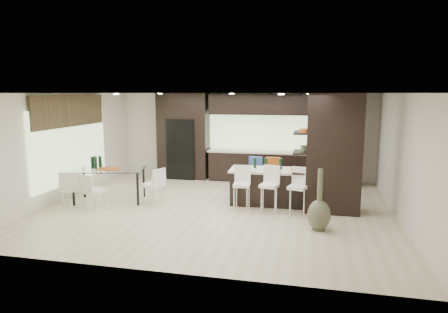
% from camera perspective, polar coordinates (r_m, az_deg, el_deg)
% --- Properties ---
extents(ground, '(8.00, 8.00, 0.00)m').
position_cam_1_polar(ground, '(9.53, -0.80, -7.40)').
color(ground, beige).
rests_on(ground, ground).
extents(back_wall, '(8.00, 0.02, 2.70)m').
position_cam_1_polar(back_wall, '(12.64, 2.90, 2.92)').
color(back_wall, silver).
rests_on(back_wall, ground).
extents(left_wall, '(0.02, 7.00, 2.70)m').
position_cam_1_polar(left_wall, '(10.88, -21.76, 1.29)').
color(left_wall, silver).
rests_on(left_wall, ground).
extents(right_wall, '(0.02, 7.00, 2.70)m').
position_cam_1_polar(right_wall, '(9.17, 24.26, -0.21)').
color(right_wall, silver).
rests_on(right_wall, ground).
extents(ceiling, '(8.00, 7.00, 0.02)m').
position_cam_1_polar(ceiling, '(9.14, -0.84, 9.06)').
color(ceiling, white).
rests_on(ceiling, ground).
extents(window_left, '(0.04, 3.20, 1.90)m').
position_cam_1_polar(window_left, '(11.02, -21.01, 1.42)').
color(window_left, '#B2D199').
rests_on(window_left, left_wall).
extents(window_back, '(3.40, 0.04, 1.20)m').
position_cam_1_polar(window_back, '(12.49, 5.59, 3.73)').
color(window_back, '#B2D199').
rests_on(window_back, back_wall).
extents(stone_accent, '(0.08, 3.00, 0.80)m').
position_cam_1_polar(stone_accent, '(10.93, -21.14, 6.10)').
color(stone_accent, brown).
rests_on(stone_accent, left_wall).
extents(ceiling_spots, '(4.00, 3.00, 0.02)m').
position_cam_1_polar(ceiling_spots, '(9.38, -0.48, 8.94)').
color(ceiling_spots, white).
rests_on(ceiling_spots, ceiling).
extents(back_cabinetry, '(6.80, 0.68, 2.70)m').
position_cam_1_polar(back_cabinetry, '(12.24, 4.95, 2.69)').
color(back_cabinetry, black).
rests_on(back_cabinetry, ground).
extents(refrigerator, '(0.90, 0.68, 1.90)m').
position_cam_1_polar(refrigerator, '(12.79, -5.83, 1.15)').
color(refrigerator, black).
rests_on(refrigerator, ground).
extents(partition_column, '(1.20, 0.80, 2.70)m').
position_cam_1_polar(partition_column, '(9.39, 15.39, 0.47)').
color(partition_column, black).
rests_on(partition_column, ground).
extents(kitchen_island, '(2.10, 0.97, 0.86)m').
position_cam_1_polar(kitchen_island, '(9.86, 6.93, -4.32)').
color(kitchen_island, black).
rests_on(kitchen_island, ground).
extents(stool_left, '(0.40, 0.40, 0.84)m').
position_cam_1_polar(stool_left, '(9.25, 2.55, -5.22)').
color(stool_left, white).
rests_on(stool_left, ground).
extents(stool_mid, '(0.45, 0.45, 0.86)m').
position_cam_1_polar(stool_mid, '(9.15, 6.46, -5.34)').
color(stool_mid, white).
rests_on(stool_mid, ground).
extents(stool_right, '(0.46, 0.46, 0.85)m').
position_cam_1_polar(stool_right, '(9.11, 10.44, -5.54)').
color(stool_right, white).
rests_on(stool_right, ground).
extents(bench, '(1.44, 0.59, 0.55)m').
position_cam_1_polar(bench, '(11.19, 6.05, -3.51)').
color(bench, black).
rests_on(bench, ground).
extents(floor_vase, '(0.48, 0.48, 1.24)m').
position_cam_1_polar(floor_vase, '(8.11, 13.49, -6.04)').
color(floor_vase, '#4D523B').
rests_on(floor_vase, ground).
extents(dining_table, '(1.89, 1.34, 0.82)m').
position_cam_1_polar(dining_table, '(10.45, -15.99, -3.94)').
color(dining_table, white).
rests_on(dining_table, ground).
extents(chair_near, '(0.54, 0.54, 0.79)m').
position_cam_1_polar(chair_near, '(9.81, -18.15, -5.00)').
color(chair_near, white).
rests_on(chair_near, ground).
extents(chair_far, '(0.57, 0.57, 0.84)m').
position_cam_1_polar(chair_far, '(10.07, -20.82, -4.64)').
color(chair_far, white).
rests_on(chair_far, ground).
extents(chair_end, '(0.57, 0.57, 0.82)m').
position_cam_1_polar(chair_end, '(9.96, -10.11, -4.37)').
color(chair_end, white).
rests_on(chair_end, ground).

